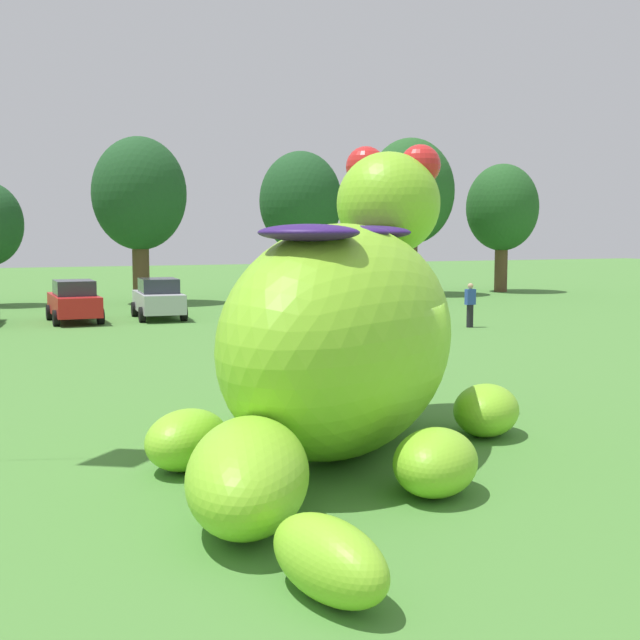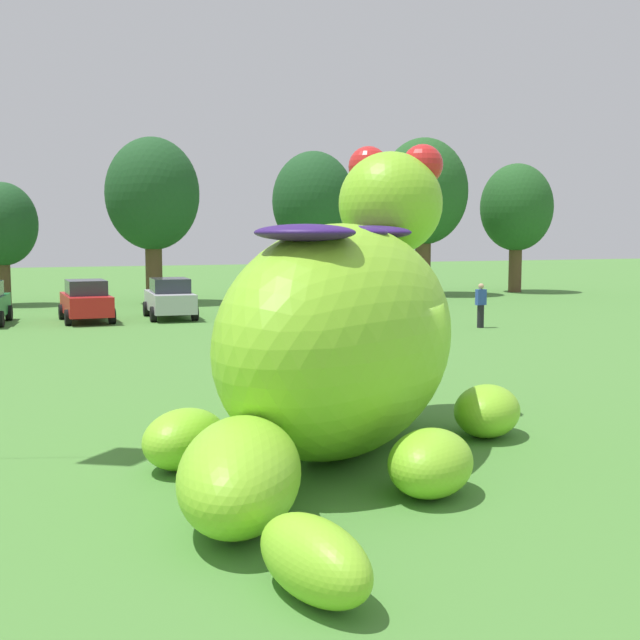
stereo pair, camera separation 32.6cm
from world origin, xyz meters
TOP-DOWN VIEW (x-y plane):
  - ground_plane at (0.00, 0.00)m, footprint 160.00×160.00m
  - giant_inflatable_creature at (-0.29, 0.17)m, footprint 7.69×9.90m
  - car_red at (-1.95, 22.95)m, footprint 1.97×4.11m
  - car_silver at (1.50, 22.98)m, footprint 2.15×4.20m
  - tree_centre at (2.35, 30.98)m, footprint 4.78×4.78m
  - tree_centre_right at (11.27, 31.18)m, footprint 4.57×4.57m
  - tree_mid_right at (18.09, 31.07)m, footprint 5.12×5.12m
  - tree_right at (24.46, 30.99)m, footprint 4.40×4.40m
  - spectator_near_inflatable at (11.88, 15.07)m, footprint 0.38×0.26m
  - spectator_mid_field at (3.36, 5.48)m, footprint 0.38×0.26m

SIDE VIEW (x-z plane):
  - ground_plane at x=0.00m, z-range 0.00..0.00m
  - spectator_near_inflatable at x=11.88m, z-range 0.00..1.71m
  - spectator_mid_field at x=3.36m, z-range 0.00..1.71m
  - car_red at x=-1.95m, z-range 0.00..1.72m
  - car_silver at x=1.50m, z-range 0.00..1.72m
  - giant_inflatable_creature at x=-0.29m, z-range -0.72..4.65m
  - tree_right at x=24.46m, z-range 1.20..9.01m
  - tree_centre_right at x=11.27m, z-range 1.25..9.35m
  - tree_centre at x=2.35m, z-range 1.31..9.80m
  - tree_mid_right at x=18.09m, z-range 1.40..10.50m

